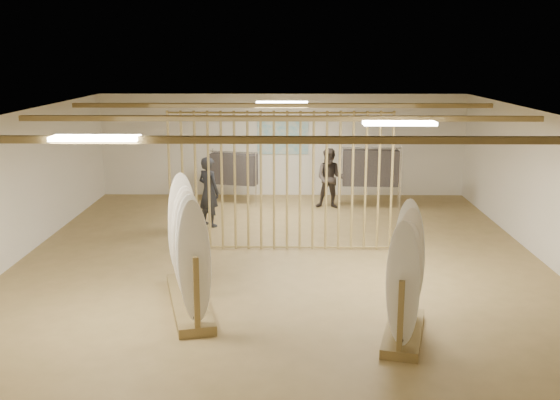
{
  "coord_description": "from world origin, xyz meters",
  "views": [
    {
      "loc": [
        0.16,
        -11.91,
        3.88
      ],
      "look_at": [
        0.0,
        0.0,
        1.2
      ],
      "focal_mm": 42.0,
      "sensor_mm": 36.0,
      "label": 1
    }
  ],
  "objects_px": {
    "rack_left": "(188,266)",
    "shopper_b": "(330,174)",
    "clothing_rack_b": "(370,168)",
    "shopper_a": "(209,187)",
    "rack_right": "(405,296)",
    "clothing_rack_a": "(234,169)"
  },
  "relations": [
    {
      "from": "rack_left",
      "to": "shopper_b",
      "type": "xyz_separation_m",
      "value": [
        2.61,
        6.72,
        0.2
      ]
    },
    {
      "from": "clothing_rack_b",
      "to": "shopper_a",
      "type": "bearing_deg",
      "value": -150.97
    },
    {
      "from": "clothing_rack_b",
      "to": "rack_left",
      "type": "bearing_deg",
      "value": -114.5
    },
    {
      "from": "clothing_rack_a",
      "to": "shopper_a",
      "type": "bearing_deg",
      "value": -84.51
    },
    {
      "from": "clothing_rack_b",
      "to": "shopper_b",
      "type": "xyz_separation_m",
      "value": [
        -1.01,
        -0.01,
        -0.17
      ]
    },
    {
      "from": "rack_right",
      "to": "shopper_a",
      "type": "distance_m",
      "value": 6.91
    },
    {
      "from": "rack_right",
      "to": "clothing_rack_a",
      "type": "xyz_separation_m",
      "value": [
        -3.04,
        8.3,
        0.31
      ]
    },
    {
      "from": "rack_left",
      "to": "rack_right",
      "type": "xyz_separation_m",
      "value": [
        3.16,
        -1.1,
        -0.06
      ]
    },
    {
      "from": "clothing_rack_b",
      "to": "shopper_b",
      "type": "bearing_deg",
      "value": -175.89
    },
    {
      "from": "rack_left",
      "to": "shopper_b",
      "type": "height_order",
      "value": "rack_left"
    },
    {
      "from": "rack_left",
      "to": "clothing_rack_a",
      "type": "relative_size",
      "value": 1.74
    },
    {
      "from": "clothing_rack_b",
      "to": "shopper_b",
      "type": "distance_m",
      "value": 1.03
    },
    {
      "from": "rack_left",
      "to": "shopper_b",
      "type": "bearing_deg",
      "value": 54.54
    },
    {
      "from": "clothing_rack_b",
      "to": "rack_right",
      "type": "bearing_deg",
      "value": -89.57
    },
    {
      "from": "clothing_rack_b",
      "to": "shopper_a",
      "type": "height_order",
      "value": "shopper_a"
    },
    {
      "from": "rack_left",
      "to": "clothing_rack_b",
      "type": "height_order",
      "value": "rack_left"
    },
    {
      "from": "shopper_a",
      "to": "shopper_b",
      "type": "bearing_deg",
      "value": -107.66
    },
    {
      "from": "rack_right",
      "to": "shopper_a",
      "type": "height_order",
      "value": "shopper_a"
    },
    {
      "from": "rack_right",
      "to": "shopper_b",
      "type": "relative_size",
      "value": 1.04
    },
    {
      "from": "clothing_rack_a",
      "to": "clothing_rack_b",
      "type": "distance_m",
      "value": 3.53
    },
    {
      "from": "clothing_rack_b",
      "to": "shopper_a",
      "type": "distance_m",
      "value": 4.3
    },
    {
      "from": "rack_right",
      "to": "shopper_b",
      "type": "bearing_deg",
      "value": 108.18
    }
  ]
}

